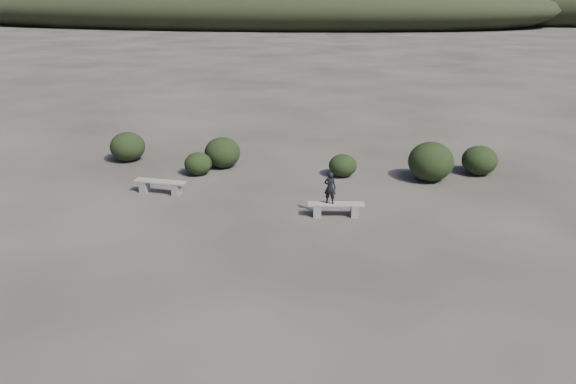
# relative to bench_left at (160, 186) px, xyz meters

# --- Properties ---
(ground) EXTENTS (1200.00, 1200.00, 0.00)m
(ground) POSITION_rel_bench_left_xyz_m (4.39, -5.59, -0.26)
(ground) COLOR #2B2622
(ground) RESTS_ON ground
(bench_left) EXTENTS (1.76, 0.50, 0.44)m
(bench_left) POSITION_rel_bench_left_xyz_m (0.00, 0.00, 0.00)
(bench_left) COLOR slate
(bench_left) RESTS_ON ground
(bench_right) EXTENTS (1.71, 0.60, 0.42)m
(bench_right) POSITION_rel_bench_left_xyz_m (5.88, -0.97, -0.01)
(bench_right) COLOR slate
(bench_right) RESTS_ON ground
(seated_person) EXTENTS (0.38, 0.27, 0.97)m
(seated_person) POSITION_rel_bench_left_xyz_m (5.69, -1.00, 0.64)
(seated_person) COLOR black
(seated_person) RESTS_ON bench_right
(shrub_a) EXTENTS (0.99, 0.99, 0.81)m
(shrub_a) POSITION_rel_bench_left_xyz_m (0.60, 2.11, 0.14)
(shrub_a) COLOR black
(shrub_a) RESTS_ON ground
(shrub_b) EXTENTS (1.33, 1.33, 1.14)m
(shrub_b) POSITION_rel_bench_left_xyz_m (1.23, 3.11, 0.31)
(shrub_b) COLOR black
(shrub_b) RESTS_ON ground
(shrub_c) EXTENTS (1.00, 1.00, 0.80)m
(shrub_c) POSITION_rel_bench_left_xyz_m (5.76, 2.81, 0.14)
(shrub_c) COLOR black
(shrub_c) RESTS_ON ground
(shrub_d) EXTENTS (1.57, 1.57, 1.37)m
(shrub_d) POSITION_rel_bench_left_xyz_m (8.82, 2.90, 0.42)
(shrub_d) COLOR black
(shrub_d) RESTS_ON ground
(shrub_e) EXTENTS (1.26, 1.26, 1.05)m
(shrub_e) POSITION_rel_bench_left_xyz_m (10.61, 3.89, 0.26)
(shrub_e) COLOR black
(shrub_e) RESTS_ON ground
(shrub_f) EXTENTS (1.34, 1.34, 1.13)m
(shrub_f) POSITION_rel_bench_left_xyz_m (-2.64, 3.28, 0.30)
(shrub_f) COLOR black
(shrub_f) RESTS_ON ground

